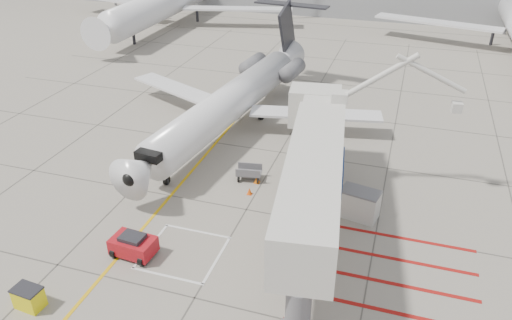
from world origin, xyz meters
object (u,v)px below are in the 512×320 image
(regional_jet, at_px, (215,94))
(spill_bin, at_px, (29,297))
(jet_bridge, at_px, (312,189))
(pushback_tug, at_px, (133,245))

(regional_jet, relative_size, spill_bin, 23.00)
(jet_bridge, distance_m, pushback_tug, 10.19)
(pushback_tug, relative_size, spill_bin, 1.78)
(regional_jet, xyz_separation_m, pushback_tug, (0.75, -14.27, -3.30))
(regional_jet, xyz_separation_m, spill_bin, (-2.08, -19.21, -3.41))
(jet_bridge, bearing_deg, regional_jet, 124.66)
(pushback_tug, bearing_deg, regional_jet, 97.30)
(regional_jet, height_order, pushback_tug, regional_jet)
(jet_bridge, height_order, spill_bin, jet_bridge)
(jet_bridge, relative_size, pushback_tug, 8.19)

